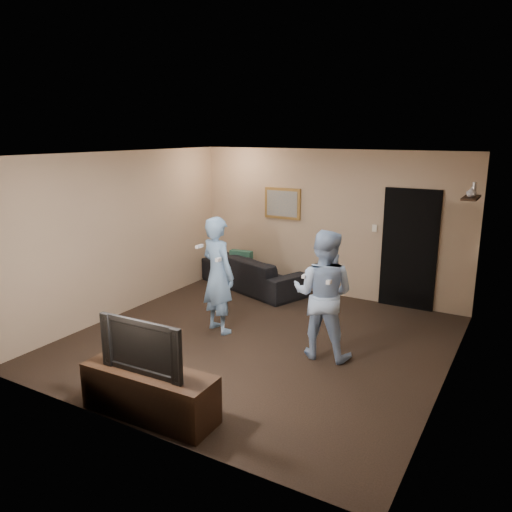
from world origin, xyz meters
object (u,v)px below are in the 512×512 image
Objects in this scene: tv_console at (150,393)px; wii_player_left at (218,275)px; sofa at (253,272)px; television at (147,344)px; wii_player_right at (323,294)px.

wii_player_left reaches higher than tv_console.
wii_player_left is at bearing 125.95° from sofa.
wii_player_right reaches higher than television.
sofa is 1.29× the size of wii_player_right.
tv_console is at bearing -73.51° from wii_player_left.
wii_player_left is at bearing 178.67° from wii_player_right.
sofa is 4.53m from television.
tv_console is at bearing 126.01° from sofa.
sofa is at bearing 137.22° from wii_player_right.
sofa is 2.19× the size of television.
tv_console is 2.51m from wii_player_right.
wii_player_right reaches higher than sofa.
sofa is at bearing 106.37° from wii_player_left.
wii_player_left reaches higher than sofa.
sofa is 1.27× the size of wii_player_left.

